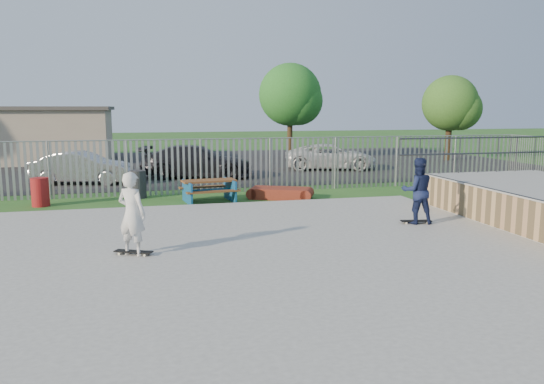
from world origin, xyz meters
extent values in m
plane|color=#28591E|center=(0.00, 0.00, 0.00)|extent=(120.00, 120.00, 0.00)
cube|color=gray|center=(0.00, 0.00, 0.07)|extent=(15.00, 12.00, 0.15)
cylinder|color=#383A3F|center=(7.52, 1.00, 1.08)|extent=(0.06, 7.00, 0.06)
cube|color=brown|center=(1.07, 7.19, 0.72)|extent=(1.84, 0.91, 0.06)
cube|color=brown|center=(1.15, 6.60, 0.43)|extent=(1.78, 0.51, 0.05)
cube|color=brown|center=(0.99, 7.77, 0.43)|extent=(1.78, 0.51, 0.05)
cube|color=navy|center=(1.07, 7.19, 0.36)|extent=(1.74, 1.57, 0.73)
cube|color=maroon|center=(3.56, 7.26, 0.19)|extent=(2.10, 1.64, 0.37)
cylinder|color=maroon|center=(-4.28, 7.65, 0.46)|extent=(0.55, 0.55, 0.92)
cylinder|color=#262629|center=(-1.25, 8.53, 0.48)|extent=(0.58, 0.58, 0.97)
cube|color=black|center=(0.00, 19.00, 0.01)|extent=(40.00, 18.00, 0.02)
imported|color=#B0AFB4|center=(-3.49, 12.55, 0.68)|extent=(4.23, 2.21, 1.33)
imported|color=black|center=(1.28, 13.41, 0.74)|extent=(5.30, 3.10, 1.44)
imported|color=silver|center=(8.24, 15.14, 0.66)|extent=(4.99, 3.14, 1.29)
cube|color=#B6A58C|center=(-8.00, 23.00, 1.50)|extent=(10.00, 6.00, 3.00)
cube|color=#4C4742|center=(-8.00, 23.00, 3.10)|extent=(10.40, 6.40, 0.20)
cylinder|color=#42301A|center=(7.65, 20.88, 1.67)|extent=(0.32, 0.32, 3.35)
sphere|color=#246322|center=(7.65, 20.88, 3.91)|extent=(3.75, 3.75, 3.75)
cylinder|color=#3A2917|center=(16.68, 18.03, 1.45)|extent=(0.35, 0.35, 2.91)
sphere|color=#335E20|center=(16.68, 18.03, 3.40)|extent=(3.26, 3.26, 3.26)
cube|color=black|center=(5.82, 1.90, 0.21)|extent=(0.82, 0.33, 0.02)
cube|color=black|center=(-1.28, 0.54, 0.21)|extent=(0.81, 0.53, 0.02)
imported|color=#151E43|center=(5.82, 1.90, 1.00)|extent=(0.92, 0.77, 1.71)
imported|color=silver|center=(-1.28, 0.54, 1.00)|extent=(0.74, 0.70, 1.71)
camera|label=1|loc=(-0.98, -10.33, 3.12)|focal=35.00mm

